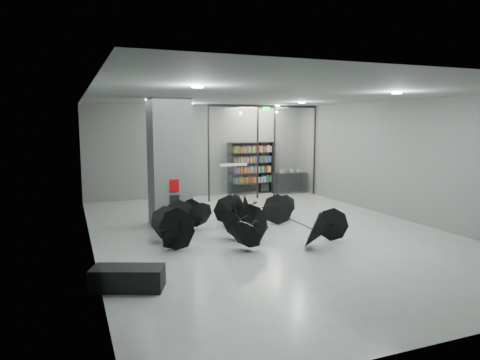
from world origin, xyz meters
name	(u,v)px	position (x,y,z in m)	size (l,w,h in m)	color
room	(268,137)	(0.00, 0.00, 2.84)	(14.00, 14.02, 4.01)	gray
column	(169,163)	(-2.50, 2.00, 2.00)	(1.20, 1.20, 4.00)	slate
fire_cabinet	(174,186)	(-2.50, 1.38, 1.35)	(0.28, 0.04, 0.38)	#A50A07
info_panel	(175,202)	(-2.50, 1.38, 0.85)	(0.30, 0.03, 0.42)	black
exit_sign	(266,109)	(2.40, 5.30, 3.82)	(0.30, 0.06, 0.15)	#0CE533
glass_partition	(264,148)	(2.39, 5.50, 2.18)	(5.06, 0.08, 4.00)	silver
bench	(128,278)	(-4.50, -3.11, 0.22)	(1.39, 0.60, 0.45)	black
bookshelf	(252,168)	(2.36, 6.75, 1.18)	(2.15, 0.43, 2.37)	black
shop_counter	(289,183)	(4.08, 6.32, 0.47)	(1.58, 0.63, 0.95)	black
umbrella_cluster	(232,225)	(-1.15, 0.02, 0.30)	(5.61, 4.93, 1.30)	black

